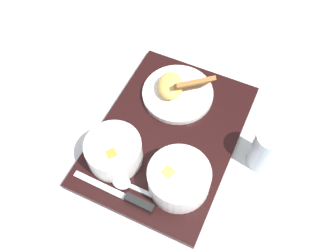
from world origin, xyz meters
The scene contains 8 objects.
ground_plane centered at (0.00, 0.00, 0.00)m, with size 4.00×4.00×0.00m, color silver.
serving_tray centered at (0.00, 0.00, 0.01)m, with size 0.46×0.35×0.02m.
bowl_salad centered at (-0.12, 0.07, 0.05)m, with size 0.12×0.12×0.06m.
bowl_soup centered at (-0.10, -0.09, 0.05)m, with size 0.13×0.13×0.06m.
plate_main centered at (0.11, 0.04, 0.03)m, with size 0.18×0.18×0.09m.
knife centered at (-0.18, -0.01, 0.02)m, with size 0.03×0.19×0.02m.
spoon centered at (-0.16, 0.00, 0.02)m, with size 0.04×0.14×0.01m.
glass_water centered at (0.05, -0.21, 0.05)m, with size 0.06×0.06×0.11m.
Camera 1 is at (-0.36, -0.21, 0.73)m, focal length 38.00 mm.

